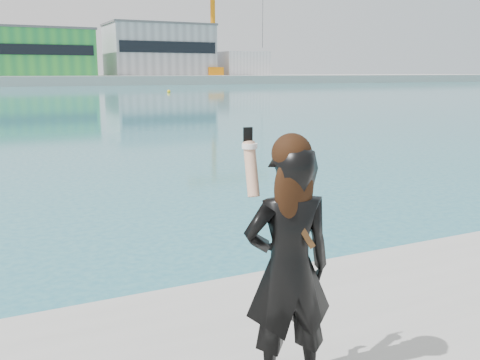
# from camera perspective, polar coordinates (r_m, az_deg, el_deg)

# --- Properties ---
(warehouse_green) EXTENTS (30.60, 16.36, 10.50)m
(warehouse_green) POSITION_cam_1_polar(r_m,az_deg,el_deg) (132.10, -22.25, 12.55)
(warehouse_green) COLOR #228B3D
(warehouse_green) RESTS_ON far_quay
(warehouse_grey_right) EXTENTS (25.50, 15.35, 12.50)m
(warehouse_grey_right) POSITION_cam_1_polar(r_m,az_deg,el_deg) (138.36, -8.60, 13.58)
(warehouse_grey_right) COLOR gray
(warehouse_grey_right) RESTS_ON far_quay
(ancillary_shed) EXTENTS (12.00, 10.00, 6.00)m
(ancillary_shed) POSITION_cam_1_polar(r_m,az_deg,el_deg) (144.73, 0.20, 12.31)
(ancillary_shed) COLOR silver
(ancillary_shed) RESTS_ON far_quay
(dock_crane) EXTENTS (23.00, 4.00, 24.00)m
(dock_crane) POSITION_cam_1_polar(r_m,az_deg,el_deg) (137.90, -2.44, 16.53)
(dock_crane) COLOR orange
(dock_crane) RESTS_ON far_quay
(flagpole_right) EXTENTS (1.28, 0.16, 8.00)m
(flagpole_right) POSITION_cam_1_polar(r_m,az_deg,el_deg) (127.06, -15.49, 12.72)
(flagpole_right) COLOR silver
(flagpole_right) RESTS_ON far_quay
(buoy_near) EXTENTS (0.50, 0.50, 0.50)m
(buoy_near) POSITION_cam_1_polar(r_m,az_deg,el_deg) (76.20, -7.60, 9.22)
(buoy_near) COLOR yellow
(buoy_near) RESTS_ON ground
(woman) EXTENTS (0.65, 0.49, 1.71)m
(woman) POSITION_cam_1_polar(r_m,az_deg,el_deg) (3.44, 5.20, -8.68)
(woman) COLOR black
(woman) RESTS_ON near_quay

